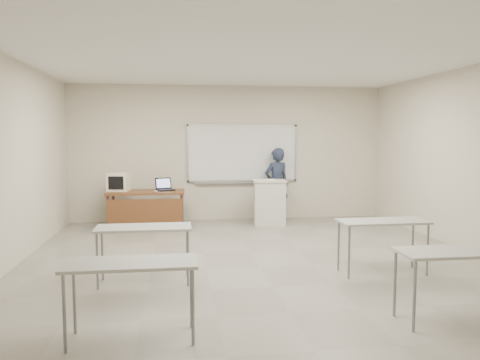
{
  "coord_description": "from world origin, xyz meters",
  "views": [
    {
      "loc": [
        -1.18,
        -6.46,
        1.86
      ],
      "look_at": [
        0.0,
        2.2,
        1.06
      ],
      "focal_mm": 35.0,
      "sensor_mm": 36.0,
      "label": 1
    }
  ],
  "objects": [
    {
      "name": "floor",
      "position": [
        0.0,
        0.0,
        -0.01
      ],
      "size": [
        7.0,
        8.0,
        0.01
      ],
      "primitive_type": "cube",
      "color": "gray",
      "rests_on": "ground"
    },
    {
      "name": "whiteboard",
      "position": [
        0.3,
        3.97,
        1.48
      ],
      "size": [
        2.48,
        0.1,
        1.31
      ],
      "color": "white",
      "rests_on": "floor"
    },
    {
      "name": "student_desks",
      "position": [
        -0.0,
        -1.35,
        0.67
      ],
      "size": [
        4.4,
        2.2,
        0.73
      ],
      "color": "#AEAEA9",
      "rests_on": "floor"
    },
    {
      "name": "instructor_desk",
      "position": [
        -1.8,
        3.19,
        0.56
      ],
      "size": [
        1.57,
        0.78,
        0.75
      ],
      "rotation": [
        0.0,
        0.0,
        -0.02
      ],
      "color": "brown",
      "rests_on": "floor"
    },
    {
      "name": "mouse",
      "position": [
        -1.6,
        3.1,
        0.77
      ],
      "size": [
        0.11,
        0.09,
        0.03
      ],
      "primitive_type": "ellipsoid",
      "rotation": [
        0.0,
        0.0,
        0.39
      ],
      "color": "silver",
      "rests_on": "instructor_desk"
    },
    {
      "name": "podium",
      "position": [
        0.77,
        3.2,
        0.48
      ],
      "size": [
        0.68,
        0.5,
        0.96
      ],
      "rotation": [
        0.0,
        0.0,
        -0.1
      ],
      "color": "silver",
      "rests_on": "floor"
    },
    {
      "name": "keyboard",
      "position": [
        0.62,
        3.08,
        0.97
      ],
      "size": [
        0.49,
        0.18,
        0.03
      ],
      "primitive_type": "cube",
      "rotation": [
        0.0,
        0.0,
        0.05
      ],
      "color": "beige",
      "rests_on": "podium"
    },
    {
      "name": "laptop",
      "position": [
        -1.4,
        3.39,
        0.81
      ],
      "size": [
        0.35,
        0.32,
        0.26
      ],
      "rotation": [
        0.0,
        0.0,
        0.37
      ],
      "color": "black",
      "rests_on": "instructor_desk"
    },
    {
      "name": "crt_monitor",
      "position": [
        -2.35,
        3.43,
        0.94
      ],
      "size": [
        0.41,
        0.46,
        0.39
      ],
      "rotation": [
        0.0,
        0.0,
        -0.19
      ],
      "color": "beige",
      "rests_on": "instructor_desk"
    },
    {
      "name": "presenter",
      "position": [
        1.05,
        3.77,
        0.81
      ],
      "size": [
        0.68,
        0.55,
        1.62
      ],
      "primitive_type": "imported",
      "rotation": [
        0.0,
        0.0,
        3.46
      ],
      "color": "black",
      "rests_on": "floor"
    }
  ]
}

